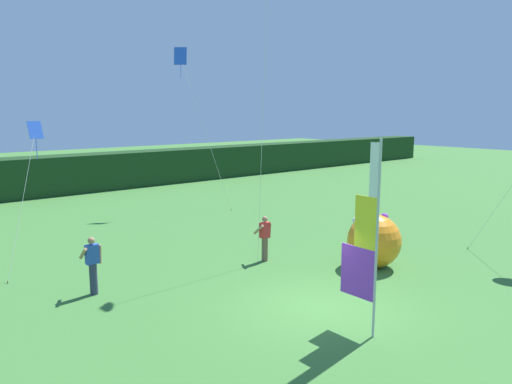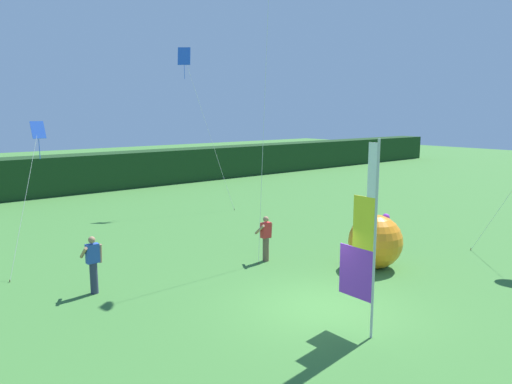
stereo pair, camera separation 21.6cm
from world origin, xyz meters
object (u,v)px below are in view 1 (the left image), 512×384
object	(u,v)px
banner_flag	(366,242)
person_mid_field	(265,237)
inflatable_balloon	(374,241)
kite_blue_diamond_3	(34,140)
kite_blue_diamond_2	(183,64)
person_near_banner	(93,264)

from	to	relation	value
banner_flag	person_mid_field	distance (m)	6.17
inflatable_balloon	kite_blue_diamond_3	world-z (taller)	kite_blue_diamond_3
kite_blue_diamond_2	kite_blue_diamond_3	world-z (taller)	kite_blue_diamond_2
person_mid_field	inflatable_balloon	distance (m)	3.73
person_near_banner	kite_blue_diamond_3	world-z (taller)	kite_blue_diamond_3
inflatable_balloon	kite_blue_diamond_3	bearing A→B (deg)	135.54
person_mid_field	inflatable_balloon	size ratio (longest dim) A/B	0.88
banner_flag	person_mid_field	xyz separation A→B (m)	(1.90, 5.71, -1.36)
person_near_banner	kite_blue_diamond_2	world-z (taller)	kite_blue_diamond_2
person_near_banner	inflatable_balloon	xyz separation A→B (m)	(8.20, -3.70, 0.01)
person_near_banner	inflatable_balloon	distance (m)	9.00
inflatable_balloon	kite_blue_diamond_3	size ratio (longest dim) A/B	0.38
banner_flag	person_mid_field	world-z (taller)	banner_flag
person_near_banner	inflatable_balloon	bearing A→B (deg)	-24.26
person_near_banner	kite_blue_diamond_3	distance (m)	5.57
person_near_banner	person_mid_field	bearing A→B (deg)	-7.95
person_mid_field	kite_blue_diamond_2	bearing A→B (deg)	73.23
kite_blue_diamond_2	banner_flag	bearing A→B (deg)	-107.37
person_mid_field	kite_blue_diamond_2	size ratio (longest dim) A/B	0.19
banner_flag	inflatable_balloon	size ratio (longest dim) A/B	2.52
person_near_banner	kite_blue_diamond_2	xyz separation A→B (m)	(8.83, 9.14, 6.76)
kite_blue_diamond_3	kite_blue_diamond_2	bearing A→B (deg)	27.67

